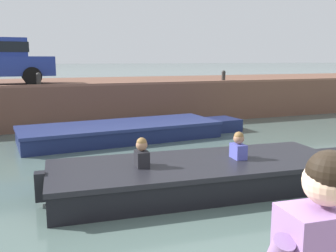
% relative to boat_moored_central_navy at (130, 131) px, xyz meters
% --- Properties ---
extents(ground_plane, '(400.00, 400.00, 0.00)m').
position_rel_boat_moored_central_navy_xyz_m(ground_plane, '(-0.97, -3.23, -0.23)').
color(ground_plane, '#4C605B').
extents(far_quay_wall, '(60.00, 6.00, 1.39)m').
position_rel_boat_moored_central_navy_xyz_m(far_quay_wall, '(-0.97, 4.94, 0.47)').
color(far_quay_wall, brown).
rests_on(far_quay_wall, ground).
extents(far_wall_coping, '(60.00, 0.24, 0.08)m').
position_rel_boat_moored_central_navy_xyz_m(far_wall_coping, '(-0.97, 2.06, 1.20)').
color(far_wall_coping, brown).
rests_on(far_wall_coping, far_quay_wall).
extents(boat_moored_central_navy, '(6.67, 2.31, 0.46)m').
position_rel_boat_moored_central_navy_xyz_m(boat_moored_central_navy, '(0.00, 0.00, 0.00)').
color(boat_moored_central_navy, navy).
rests_on(boat_moored_central_navy, ground).
extents(motorboat_passing, '(6.23, 2.18, 0.98)m').
position_rel_boat_moored_central_navy_xyz_m(motorboat_passing, '(0.23, -4.50, 0.02)').
color(motorboat_passing, black).
rests_on(motorboat_passing, ground).
extents(mooring_bollard_mid, '(0.15, 0.15, 0.44)m').
position_rel_boat_moored_central_navy_xyz_m(mooring_bollard_mid, '(-2.31, 2.19, 1.40)').
color(mooring_bollard_mid, '#2D2B28').
rests_on(mooring_bollard_mid, far_quay_wall).
extents(mooring_bollard_east, '(0.15, 0.15, 0.44)m').
position_rel_boat_moored_central_navy_xyz_m(mooring_bollard_east, '(4.20, 2.19, 1.40)').
color(mooring_bollard_east, '#2D2B28').
rests_on(mooring_bollard_east, far_quay_wall).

